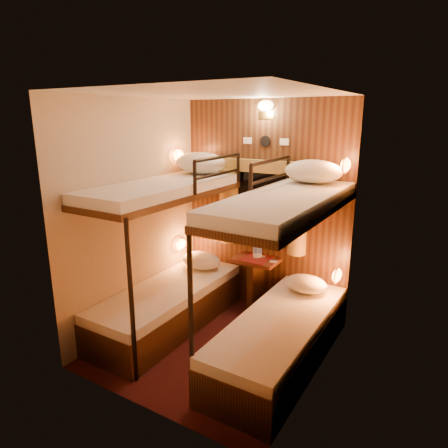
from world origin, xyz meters
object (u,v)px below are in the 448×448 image
Objects in this scene: bottle_left at (256,248)px; bottle_right at (259,249)px; bunk_right at (281,306)px; table at (256,278)px; bunk_left at (168,277)px.

bottle_left is 0.04m from bottle_right.
bottle_right is at bearing 127.26° from bunk_right.
table is 0.35m from bottle_left.
bunk_left is 8.75× the size of bottle_right.
bunk_left reaches higher than table.
bunk_left is 1.30m from bunk_right.
bunk_left reaches higher than bottle_left.
bottle_left is at bearing 52.16° from bunk_left.
bunk_right is (1.30, 0.00, 0.00)m from bunk_left.
bunk_right is 7.35× the size of bottle_left.
bunk_right is 8.75× the size of bottle_right.
bunk_left reaches higher than bottle_right.
table is at bearing 129.67° from bunk_right.
bottle_left is at bearing 118.21° from table.
bunk_left is 7.35× the size of bottle_left.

